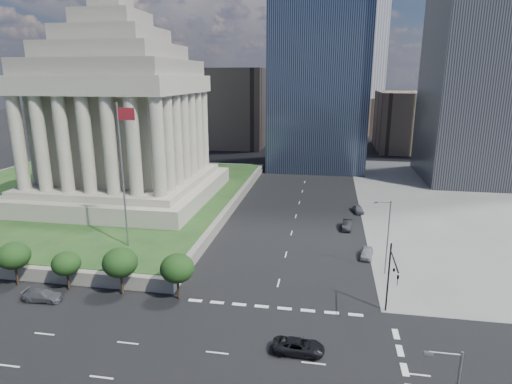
% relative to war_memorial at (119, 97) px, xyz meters
% --- Properties ---
extents(ground, '(500.00, 500.00, 0.00)m').
position_rel_war_memorial_xyz_m(ground, '(34.00, 52.00, -21.40)').
color(ground, black).
rests_on(ground, ground).
extents(plaza_terrace, '(66.00, 70.00, 1.80)m').
position_rel_war_memorial_xyz_m(plaza_terrace, '(-11.00, 2.00, -20.50)').
color(plaza_terrace, '#6B645B').
rests_on(plaza_terrace, ground).
extents(plaza_lawn, '(64.00, 68.00, 0.10)m').
position_rel_war_memorial_xyz_m(plaza_lawn, '(-11.00, 2.00, -19.55)').
color(plaza_lawn, '#1C3D19').
rests_on(plaza_lawn, plaza_terrace).
extents(war_memorial, '(34.00, 34.00, 39.00)m').
position_rel_war_memorial_xyz_m(war_memorial, '(0.00, 0.00, 0.00)').
color(war_memorial, gray).
rests_on(war_memorial, plaza_lawn).
extents(flagpole, '(2.52, 0.24, 20.00)m').
position_rel_war_memorial_xyz_m(flagpole, '(12.17, -24.00, -8.29)').
color(flagpole, slate).
rests_on(flagpole, plaza_lawn).
extents(midrise_glass, '(26.00, 26.00, 60.00)m').
position_rel_war_memorial_xyz_m(midrise_glass, '(36.00, 47.00, 8.60)').
color(midrise_glass, black).
rests_on(midrise_glass, ground).
extents(building_filler_ne, '(20.00, 30.00, 20.00)m').
position_rel_war_memorial_xyz_m(building_filler_ne, '(66.00, 82.00, -11.40)').
color(building_filler_ne, brown).
rests_on(building_filler_ne, ground).
extents(building_filler_nw, '(24.00, 30.00, 28.00)m').
position_rel_war_memorial_xyz_m(building_filler_nw, '(4.00, 82.00, -7.40)').
color(building_filler_nw, brown).
rests_on(building_filler_nw, ground).
extents(traffic_signal_ne, '(0.30, 5.74, 8.00)m').
position_rel_war_memorial_xyz_m(traffic_signal_ne, '(46.50, -34.30, -16.15)').
color(traffic_signal_ne, black).
rests_on(traffic_signal_ne, ground).
extents(street_lamp_north, '(2.13, 0.22, 10.00)m').
position_rel_war_memorial_xyz_m(street_lamp_north, '(47.33, -23.00, -15.74)').
color(street_lamp_north, slate).
rests_on(street_lamp_north, ground).
extents(pickup_truck, '(4.90, 2.28, 1.36)m').
position_rel_war_memorial_xyz_m(pickup_truck, '(37.52, -41.67, -20.72)').
color(pickup_truck, black).
rests_on(pickup_truck, ground).
extents(suv_grey, '(4.65, 2.11, 1.32)m').
position_rel_war_memorial_xyz_m(suv_grey, '(7.63, -37.00, -20.74)').
color(suv_grey, '#515358').
rests_on(suv_grey, ground).
extents(parked_sedan_near, '(2.28, 4.33, 1.41)m').
position_rel_war_memorial_xyz_m(parked_sedan_near, '(45.50, -18.05, -20.70)').
color(parked_sedan_near, '#999AA1').
rests_on(parked_sedan_near, ground).
extents(parked_sedan_mid, '(1.95, 4.56, 1.46)m').
position_rel_war_memorial_xyz_m(parked_sedan_mid, '(43.14, -6.37, -20.67)').
color(parked_sedan_mid, black).
rests_on(parked_sedan_mid, ground).
extents(parked_sedan_far, '(4.29, 2.31, 1.39)m').
position_rel_war_memorial_xyz_m(parked_sedan_far, '(45.50, 3.31, -20.71)').
color(parked_sedan_far, '#54575B').
rests_on(parked_sedan_far, ground).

